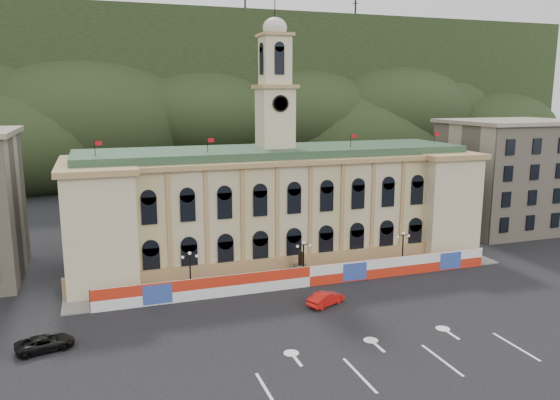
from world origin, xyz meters
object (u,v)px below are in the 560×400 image
object	(u,v)px
statue	(300,270)
black_suv	(45,343)
red_sedan	(326,299)
lamp_center	(303,257)

from	to	relation	value
statue	black_suv	world-z (taller)	statue
statue	red_sedan	bearing A→B (deg)	-93.35
lamp_center	red_sedan	bearing A→B (deg)	-93.76
lamp_center	black_suv	xyz separation A→B (m)	(-28.91, -9.77, -2.37)
statue	black_suv	bearing A→B (deg)	-159.57
statue	lamp_center	size ratio (longest dim) A/B	0.72
red_sedan	black_suv	size ratio (longest dim) A/B	0.90
lamp_center	black_suv	bearing A→B (deg)	-161.33
lamp_center	red_sedan	distance (m)	8.46
red_sedan	black_suv	distance (m)	28.42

